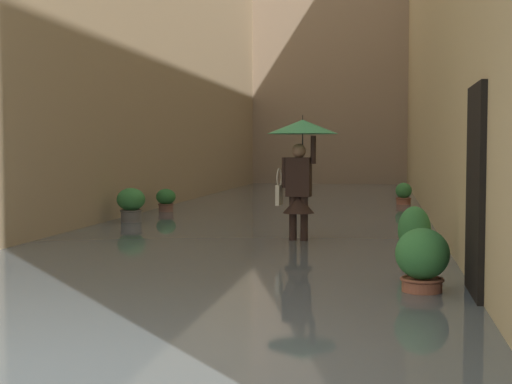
{
  "coord_description": "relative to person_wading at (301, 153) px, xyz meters",
  "views": [
    {
      "loc": [
        -2.24,
        4.24,
        1.57
      ],
      "look_at": [
        -0.37,
        -6.5,
        0.93
      ],
      "focal_mm": 51.62,
      "sensor_mm": 36.0,
      "label": 1
    }
  ],
  "objects": [
    {
      "name": "ground_plane",
      "position": [
        0.96,
        -5.75,
        -1.51
      ],
      "size": [
        64.81,
        64.81,
        0.0
      ],
      "primitive_type": "plane",
      "color": "slate"
    },
    {
      "name": "potted_plant_far_left",
      "position": [
        -1.67,
        1.99,
        -1.04
      ],
      "size": [
        0.41,
        0.41,
        0.84
      ],
      "color": "#9E563D",
      "rests_on": "ground_plane"
    },
    {
      "name": "potted_plant_mid_left",
      "position": [
        -1.79,
        -7.92,
        -1.15
      ],
      "size": [
        0.42,
        0.42,
        0.69
      ],
      "color": "#9E563D",
      "rests_on": "ground_plane"
    },
    {
      "name": "potted_plant_near_left",
      "position": [
        -1.68,
        3.9,
        -1.08
      ],
      "size": [
        0.54,
        0.54,
        0.77
      ],
      "color": "#9E563D",
      "rests_on": "ground_plane"
    },
    {
      "name": "flood_water",
      "position": [
        0.96,
        -5.75,
        -1.44
      ],
      "size": [
        7.12,
        31.92,
        0.13
      ],
      "primitive_type": "cube",
      "color": "#515B60",
      "rests_on": "ground_plane"
    },
    {
      "name": "potted_plant_near_right",
      "position": [
        3.65,
        -4.8,
        -1.14
      ],
      "size": [
        0.45,
        0.45,
        0.65
      ],
      "color": "brown",
      "rests_on": "ground_plane"
    },
    {
      "name": "building_facade_far",
      "position": [
        0.96,
        -19.61,
        3.36
      ],
      "size": [
        9.92,
        1.8,
        9.74
      ],
      "primitive_type": "cube",
      "color": "gray",
      "rests_on": "ground_plane"
    },
    {
      "name": "potted_plant_far_right",
      "position": [
        3.62,
        -2.34,
        -1.05
      ],
      "size": [
        0.56,
        0.56,
        0.8
      ],
      "color": "#66605B",
      "rests_on": "ground_plane"
    },
    {
      "name": "person_wading",
      "position": [
        0.0,
        0.0,
        0.0
      ],
      "size": [
        1.11,
        1.11,
        2.09
      ],
      "color": "black",
      "rests_on": "ground_plane"
    }
  ]
}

